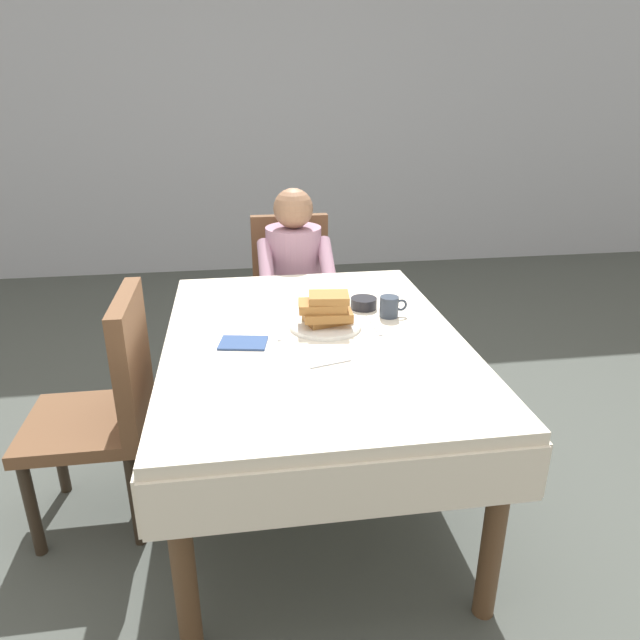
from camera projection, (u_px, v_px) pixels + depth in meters
ground_plane at (314, 493)px, 2.45m from camera, size 14.00×14.00×0.00m
back_wall at (259, 87)px, 4.96m from camera, size 12.00×0.16×3.20m
dining_table_main at (313, 356)px, 2.21m from camera, size 1.12×1.52×0.74m
chair_diner at (292, 287)px, 3.33m from camera, size 0.44×0.45×0.93m
diner_person at (295, 272)px, 3.13m from camera, size 0.40×0.43×1.12m
chair_left_side at (109, 398)px, 2.15m from camera, size 0.45×0.44×0.93m
plate_breakfast at (326, 325)px, 2.24m from camera, size 0.28×0.28×0.02m
breakfast_stack at (326, 309)px, 2.21m from camera, size 0.22×0.17×0.12m
cup_coffee at (390, 307)px, 2.33m from camera, size 0.11×0.08×0.08m
bowl_butter at (364, 303)px, 2.42m from camera, size 0.11×0.11×0.04m
fork_left_of_plate at (277, 331)px, 2.20m from camera, size 0.02×0.18×0.00m
knife_right_of_plate at (374, 325)px, 2.25m from camera, size 0.02×0.20×0.00m
spoon_near_edge at (331, 363)px, 1.94m from camera, size 0.15×0.05×0.00m
napkin_folded at (243, 343)px, 2.09m from camera, size 0.19×0.15×0.01m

